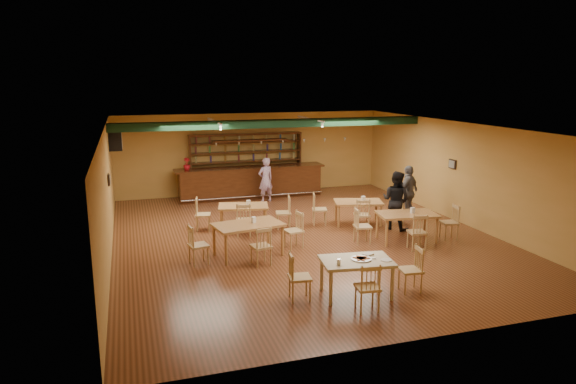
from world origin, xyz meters
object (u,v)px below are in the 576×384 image
object	(u,v)px
dining_table_c	(248,240)
dining_table_d	(406,227)
bar_counter	(251,182)
near_table	(356,278)
dining_table_b	(358,213)
patron_bar	(266,180)
patron_right_a	(396,200)
dining_table_a	(243,217)

from	to	relation	value
dining_table_c	dining_table_d	bearing A→B (deg)	-11.80
bar_counter	near_table	size ratio (longest dim) A/B	3.91
bar_counter	near_table	bearing A→B (deg)	-90.11
dining_table_b	dining_table_d	bearing A→B (deg)	-58.91
dining_table_c	patron_bar	distance (m)	5.71
dining_table_c	near_table	bearing A→B (deg)	-73.38
patron_right_a	dining_table_b	bearing A→B (deg)	10.37
near_table	patron_bar	bearing A→B (deg)	94.84
dining_table_a	dining_table_b	world-z (taller)	dining_table_a
bar_counter	patron_right_a	world-z (taller)	patron_right_a
dining_table_a	patron_bar	distance (m)	3.46
dining_table_b	dining_table_d	world-z (taller)	dining_table_d
dining_table_b	patron_right_a	distance (m)	1.24
bar_counter	near_table	distance (m)	9.17
near_table	patron_right_a	bearing A→B (deg)	59.76
bar_counter	near_table	xyz separation A→B (m)	(-0.02, -9.17, -0.19)
dining_table_d	patron_right_a	xyz separation A→B (m)	(0.27, 1.10, 0.46)
patron_bar	patron_right_a	world-z (taller)	patron_right_a
bar_counter	dining_table_c	size ratio (longest dim) A/B	3.35
dining_table_a	dining_table_b	size ratio (longest dim) A/B	1.01
dining_table_b	dining_table_c	size ratio (longest dim) A/B	0.86
dining_table_b	patron_bar	distance (m)	4.07
bar_counter	dining_table_d	bearing A→B (deg)	-66.35
dining_table_b	near_table	size ratio (longest dim) A/B	1.00
dining_table_c	patron_bar	world-z (taller)	patron_bar
bar_counter	dining_table_c	distance (m)	6.39
bar_counter	patron_right_a	bearing A→B (deg)	-59.78
dining_table_d	near_table	size ratio (longest dim) A/B	1.10
patron_bar	dining_table_a	bearing A→B (deg)	47.42
dining_table_b	patron_right_a	bearing A→B (deg)	-29.47
bar_counter	dining_table_b	distance (m)	4.94
dining_table_d	patron_right_a	bearing A→B (deg)	84.62
bar_counter	patron_bar	world-z (taller)	patron_bar
patron_bar	patron_right_a	size ratio (longest dim) A/B	0.93
dining_table_d	patron_bar	xyz separation A→B (m)	(-2.41, 5.48, 0.40)
dining_table_b	patron_bar	world-z (taller)	patron_bar
dining_table_c	near_table	world-z (taller)	dining_table_c
dining_table_b	patron_right_a	world-z (taller)	patron_right_a
bar_counter	dining_table_d	xyz separation A→B (m)	(2.76, -6.31, -0.18)
dining_table_b	near_table	distance (m)	5.27
patron_bar	dining_table_b	bearing A→B (deg)	100.86
patron_right_a	dining_table_a	bearing A→B (deg)	38.22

